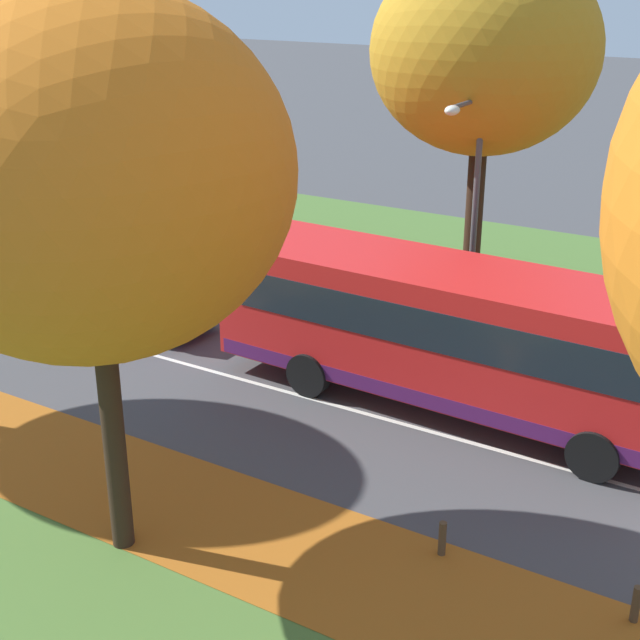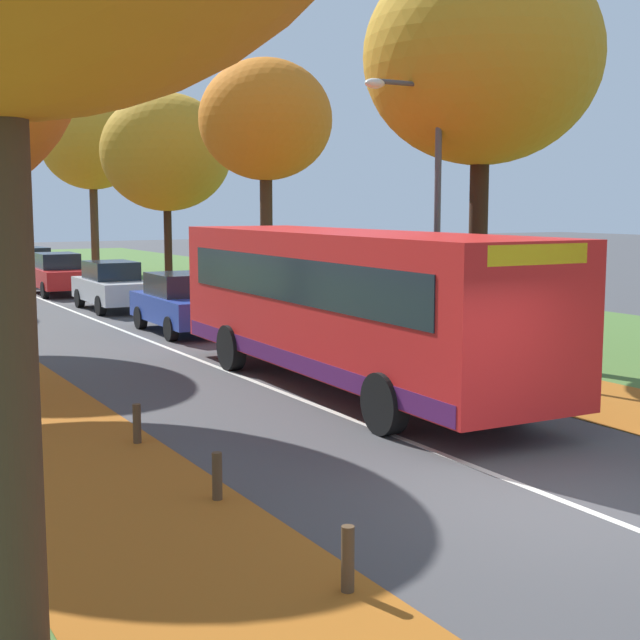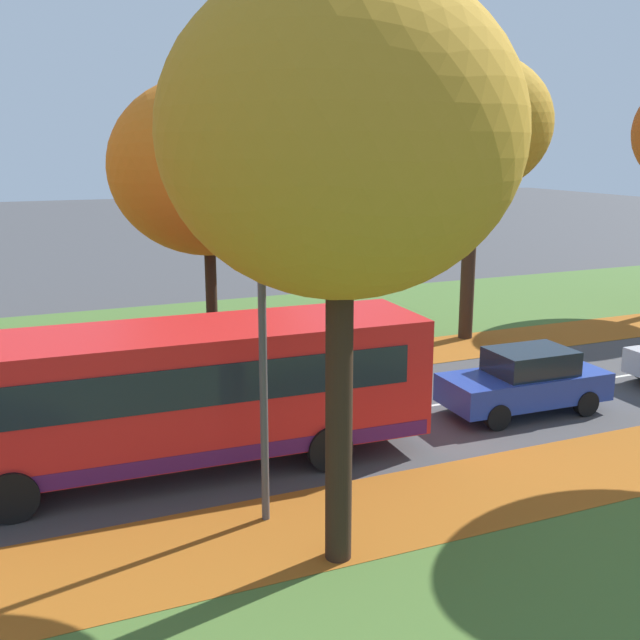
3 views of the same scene
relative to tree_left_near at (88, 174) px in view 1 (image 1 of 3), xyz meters
The scene contains 10 objects.
grass_verge_right 19.25m from the tree_left_near, 34.74° to the left, with size 12.00×90.00×0.01m, color #476B2D.
leaf_litter_right 12.80m from the tree_left_near, 23.01° to the left, with size 2.80×60.00×0.00m, color #9E5619.
tree_left_near is the anchor object (origin of this frame).
tree_right_near 11.60m from the tree_left_near, ahead, with size 5.27×5.27×9.10m.
tree_right_mid 15.09m from the tree_left_near, 39.97° to the left, with size 4.36×4.36×8.20m.
bollard_third 9.55m from the tree_left_near, 72.36° to the right, with size 0.12×0.12×0.58m, color #4C3823.
bollard_fourth 7.54m from the tree_left_near, 62.18° to the right, with size 0.12×0.12×0.59m, color #4C3823.
streetlamp_right 9.92m from the tree_left_near, 10.21° to the right, with size 1.89×0.28×6.00m.
bus 8.65m from the tree_left_near, 20.54° to the right, with size 2.93×10.48×2.98m.
car_blue_lead 10.69m from the tree_left_near, 40.41° to the left, with size 1.87×4.24×1.62m.
Camera 1 is at (-14.33, 0.77, 8.53)m, focal length 50.00 mm.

